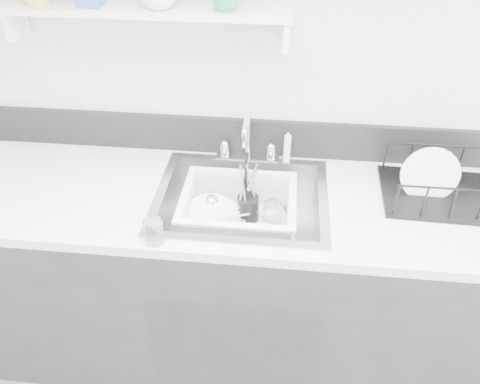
# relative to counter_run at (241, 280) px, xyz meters

# --- Properties ---
(room_shell) EXTENTS (3.50, 3.00, 2.60)m
(room_shell) POSITION_rel_counter_run_xyz_m (0.00, -0.80, 1.22)
(room_shell) COLOR silver
(room_shell) RESTS_ON ground
(counter_run) EXTENTS (3.20, 0.62, 0.92)m
(counter_run) POSITION_rel_counter_run_xyz_m (0.00, 0.00, 0.00)
(counter_run) COLOR #252528
(counter_run) RESTS_ON ground
(backsplash) EXTENTS (3.20, 0.02, 0.16)m
(backsplash) POSITION_rel_counter_run_xyz_m (0.00, 0.30, 0.54)
(backsplash) COLOR black
(backsplash) RESTS_ON counter_run
(sink) EXTENTS (0.64, 0.52, 0.20)m
(sink) POSITION_rel_counter_run_xyz_m (0.00, 0.00, 0.37)
(sink) COLOR silver
(sink) RESTS_ON counter_run
(faucet) EXTENTS (0.26, 0.18, 0.23)m
(faucet) POSITION_rel_counter_run_xyz_m (0.00, 0.25, 0.52)
(faucet) COLOR silver
(faucet) RESTS_ON counter_run
(side_sprayer) EXTENTS (0.03, 0.03, 0.14)m
(side_sprayer) POSITION_rel_counter_run_xyz_m (0.16, 0.25, 0.53)
(side_sprayer) COLOR white
(side_sprayer) RESTS_ON counter_run
(wall_shelf) EXTENTS (1.00, 0.16, 0.12)m
(wall_shelf) POSITION_rel_counter_run_xyz_m (-0.35, 0.23, 1.05)
(wall_shelf) COLOR silver
(wall_shelf) RESTS_ON room_shell
(wash_tub) EXTENTS (0.51, 0.46, 0.17)m
(wash_tub) POSITION_rel_counter_run_xyz_m (-0.01, 0.00, 0.38)
(wash_tub) COLOR white
(wash_tub) RESTS_ON sink
(plate_stack) EXTENTS (0.26, 0.25, 0.10)m
(plate_stack) POSITION_rel_counter_run_xyz_m (-0.10, -0.02, 0.33)
(plate_stack) COLOR white
(plate_stack) RESTS_ON wash_tub
(utensil_cup) EXTENTS (0.09, 0.09, 0.29)m
(utensil_cup) POSITION_rel_counter_run_xyz_m (0.02, 0.05, 0.37)
(utensil_cup) COLOR black
(utensil_cup) RESTS_ON wash_tub
(ladle) EXTENTS (0.26, 0.30, 0.08)m
(ladle) POSITION_rel_counter_run_xyz_m (-0.08, 0.00, 0.35)
(ladle) COLOR silver
(ladle) RESTS_ON wash_tub
(tumbler_in_tub) EXTENTS (0.08, 0.08, 0.10)m
(tumbler_in_tub) POSITION_rel_counter_run_xyz_m (0.12, 0.03, 0.36)
(tumbler_in_tub) COLOR white
(tumbler_in_tub) RESTS_ON wash_tub
(tumbler_counter) EXTENTS (0.08, 0.08, 0.09)m
(tumbler_counter) POSITION_rel_counter_run_xyz_m (-0.26, -0.27, 0.50)
(tumbler_counter) COLOR white
(tumbler_counter) RESTS_ON counter_run
(dish_rack) EXTENTS (0.43, 0.33, 0.15)m
(dish_rack) POSITION_rel_counter_run_xyz_m (0.73, 0.08, 0.53)
(dish_rack) COLOR black
(dish_rack) RESTS_ON counter_run
(bowl_small) EXTENTS (0.11, 0.11, 0.03)m
(bowl_small) POSITION_rel_counter_run_xyz_m (0.10, -0.05, 0.32)
(bowl_small) COLOR white
(bowl_small) RESTS_ON wash_tub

